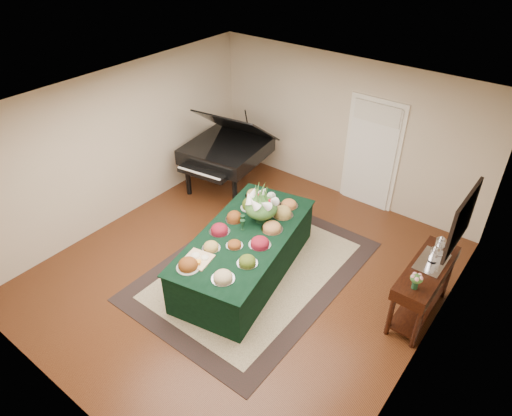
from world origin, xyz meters
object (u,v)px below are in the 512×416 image
Objects in this scene: buffet_table at (245,253)px; mahogany_sideboard at (425,278)px; floral_centerpiece at (261,204)px; grand_piano at (226,150)px.

mahogany_sideboard is at bearing 17.81° from buffet_table.
floral_centerpiece reaches higher than buffet_table.
floral_centerpiece is 0.38× the size of mahogany_sideboard.
mahogany_sideboard reaches higher than buffet_table.
grand_piano reaches higher than mahogany_sideboard.
floral_centerpiece is 0.29× the size of grand_piano.
buffet_table is 1.56× the size of grand_piano.
floral_centerpiece is (-0.02, 0.43, 0.68)m from buffet_table.
grand_piano is at bearing 167.49° from mahogany_sideboard.
floral_centerpiece reaches higher than mahogany_sideboard.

